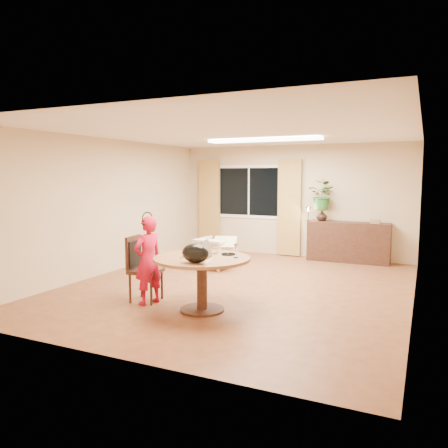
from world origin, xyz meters
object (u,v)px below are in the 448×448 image
dining_table (202,269)px  armchair (215,253)px  sideboard (348,242)px  child (148,260)px  dining_chair (146,269)px

dining_table → armchair: dining_table is taller
armchair → sideboard: sideboard is taller
child → armchair: (-0.22, 2.69, -0.34)m
child → sideboard: 4.99m
dining_chair → armchair: dining_chair is taller
child → dining_table: bearing=111.3°
child → sideboard: bearing=173.7°
dining_chair → sideboard: size_ratio=0.56×
sideboard → armchair: bearing=-142.9°
sideboard → dining_chair: bearing=-117.3°
dining_chair → armchair: 2.60m
dining_chair → armchair: bearing=85.6°
dining_table → child: child is taller
child → dining_chair: bearing=-111.8°
dining_table → sideboard: sideboard is taller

